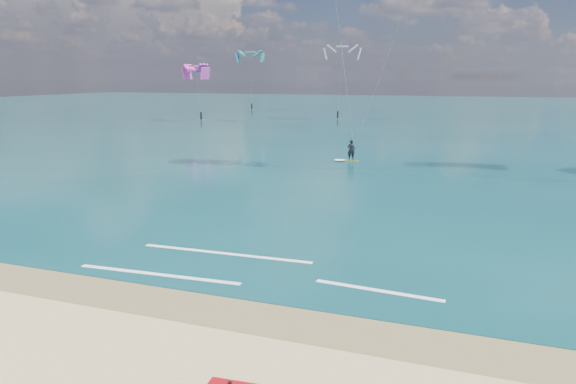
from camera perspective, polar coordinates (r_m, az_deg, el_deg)
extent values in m
plane|color=tan|center=(52.59, 9.62, 4.14)|extent=(320.00, 320.00, 0.00)
cube|color=olive|center=(18.37, -10.89, -12.27)|extent=(320.00, 2.40, 0.01)
cube|color=#0B3A3D|center=(115.89, 15.07, 8.50)|extent=(320.00, 200.00, 0.04)
cube|color=#B4C917|center=(48.02, 6.99, 3.50)|extent=(1.50, 0.66, 0.06)
imported|color=black|center=(47.88, 7.02, 4.66)|extent=(0.80, 0.63, 1.91)
cylinder|color=black|center=(47.47, 7.33, 4.92)|extent=(0.58, 0.13, 0.04)
cube|color=white|center=(19.38, 9.97, -10.72)|extent=(4.78, 0.58, 0.01)
cube|color=white|center=(21.18, -14.25, -8.86)|extent=(7.01, 0.62, 0.01)
cube|color=white|center=(23.01, -6.98, -6.79)|extent=(7.97, 0.53, 0.01)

